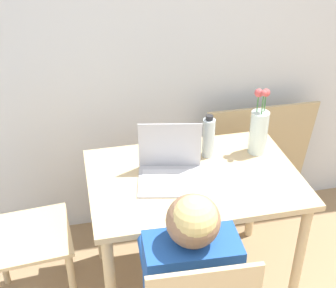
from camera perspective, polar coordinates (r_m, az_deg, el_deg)
The scene contains 8 objects.
wall_back at distance 2.63m, azimuth 3.11°, elevation 14.19°, with size 6.40×0.05×2.50m.
dining_table at distance 2.32m, azimuth 3.12°, elevation -5.97°, with size 1.02×0.70×0.72m.
chair_spare at distance 2.42m, azimuth -18.45°, elevation -10.29°, with size 0.43×0.43×0.93m.
person_seated at distance 1.84m, azimuth 2.52°, elevation -15.42°, with size 0.37×0.44×1.07m.
laptop at distance 2.22m, azimuth 0.26°, elevation -2.70°, with size 0.35×0.31×0.26m.
flower_vase at distance 2.42m, azimuth 11.01°, elevation 1.78°, with size 0.09×0.09×0.36m.
water_bottle at distance 2.36m, azimuth 4.96°, elevation 0.84°, with size 0.06×0.06×0.23m.
cardboard_panel at distance 3.02m, azimuth 10.56°, elevation -1.87°, with size 0.70×0.13×0.80m.
Camera 1 is at (-0.68, -0.20, 2.01)m, focal length 50.00 mm.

